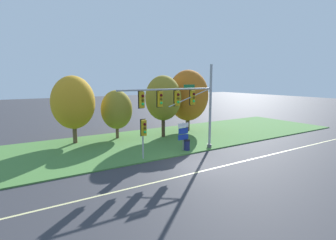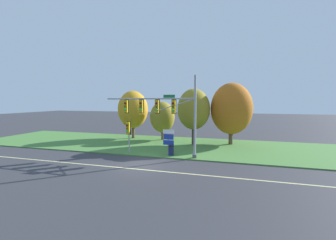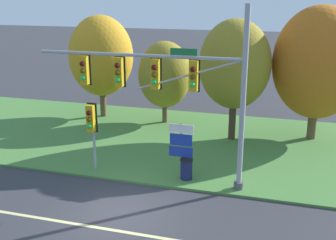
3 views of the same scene
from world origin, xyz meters
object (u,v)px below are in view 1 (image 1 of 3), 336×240
at_px(traffic_signal_mast, 183,102).
at_px(tree_nearest_road, 73,103).
at_px(trash_bin, 187,145).
at_px(tree_left_of_mast, 117,110).
at_px(tree_mid_verge, 188,96).
at_px(route_sign_post, 183,133).
at_px(tree_behind_signpost, 163,98).
at_px(pedestrian_signal_near_kerb, 144,130).

bearing_deg(traffic_signal_mast, tree_nearest_road, 129.95).
distance_m(tree_nearest_road, trash_bin, 11.61).
xyz_separation_m(traffic_signal_mast, tree_left_of_mast, (-2.70, 8.16, -1.32)).
bearing_deg(tree_left_of_mast, tree_mid_verge, -4.36).
xyz_separation_m(route_sign_post, tree_behind_signpost, (1.43, 5.71, 2.59)).
bearing_deg(tree_nearest_road, traffic_signal_mast, -50.05).
height_order(pedestrian_signal_near_kerb, tree_mid_verge, tree_mid_verge).
bearing_deg(tree_behind_signpost, trash_bin, -101.00).
bearing_deg(trash_bin, pedestrian_signal_near_kerb, -176.79).
bearing_deg(trash_bin, tree_left_of_mast, 113.09).
bearing_deg(traffic_signal_mast, tree_mid_verge, 51.17).
xyz_separation_m(tree_left_of_mast, tree_mid_verge, (8.73, -0.67, 1.22)).
distance_m(traffic_signal_mast, tree_mid_verge, 9.63).
height_order(traffic_signal_mast, tree_nearest_road, traffic_signal_mast).
relative_size(traffic_signal_mast, tree_mid_verge, 1.24).
distance_m(pedestrian_signal_near_kerb, tree_left_of_mast, 8.18).
bearing_deg(traffic_signal_mast, pedestrian_signal_near_kerb, 178.81).
height_order(tree_nearest_road, tree_mid_verge, tree_mid_verge).
distance_m(traffic_signal_mast, tree_nearest_road, 10.89).
bearing_deg(pedestrian_signal_near_kerb, tree_nearest_road, 111.85).
height_order(traffic_signal_mast, route_sign_post, traffic_signal_mast).
relative_size(pedestrian_signal_near_kerb, route_sign_post, 1.27).
bearing_deg(trash_bin, tree_behind_signpost, 79.00).
bearing_deg(tree_behind_signpost, traffic_signal_mast, -106.11).
bearing_deg(tree_mid_verge, tree_left_of_mast, 175.64).
bearing_deg(tree_mid_verge, tree_nearest_road, 176.29).
distance_m(traffic_signal_mast, tree_left_of_mast, 8.70).
bearing_deg(route_sign_post, tree_left_of_mast, 111.63).
relative_size(route_sign_post, tree_nearest_road, 0.38).
xyz_separation_m(traffic_signal_mast, trash_bin, (0.65, 0.32, -3.86)).
distance_m(tree_mid_verge, trash_bin, 9.73).
height_order(traffic_signal_mast, tree_mid_verge, traffic_signal_mast).
height_order(traffic_signal_mast, pedestrian_signal_near_kerb, traffic_signal_mast).
bearing_deg(pedestrian_signal_near_kerb, tree_left_of_mast, 83.13).
relative_size(tree_mid_verge, trash_bin, 7.81).
bearing_deg(tree_behind_signpost, pedestrian_signal_near_kerb, -131.81).
bearing_deg(tree_mid_verge, route_sign_post, -128.97).
height_order(traffic_signal_mast, trash_bin, traffic_signal_mast).
bearing_deg(tree_nearest_road, pedestrian_signal_near_kerb, -68.15).
relative_size(tree_nearest_road, tree_behind_signpost, 0.99).
bearing_deg(pedestrian_signal_near_kerb, tree_behind_signpost, 48.19).
height_order(route_sign_post, tree_behind_signpost, tree_behind_signpost).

